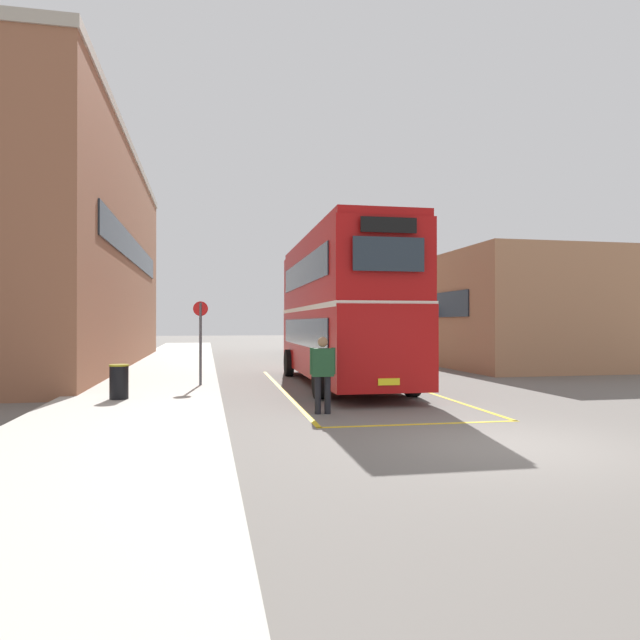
{
  "coord_description": "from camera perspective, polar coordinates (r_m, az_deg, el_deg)",
  "views": [
    {
      "loc": [
        -4.87,
        -8.42,
        2.0
      ],
      "look_at": [
        -0.56,
        12.9,
        2.11
      ],
      "focal_mm": 31.64,
      "sensor_mm": 36.0,
      "label": 1
    }
  ],
  "objects": [
    {
      "name": "ground_plane",
      "position": [
        23.42,
        0.62,
        -5.19
      ],
      "size": [
        135.6,
        135.6,
        0.0
      ],
      "primitive_type": "plane",
      "color": "#66605B"
    },
    {
      "name": "sidewalk_left",
      "position": [
        25.35,
        -15.13,
        -4.65
      ],
      "size": [
        4.0,
        57.6,
        0.14
      ],
      "primitive_type": "cube",
      "color": "#B2ADA3",
      "rests_on": "ground"
    },
    {
      "name": "brick_building_left",
      "position": [
        27.75,
        -25.15,
        5.82
      ],
      "size": [
        6.77,
        23.22,
        9.87
      ],
      "color": "brown",
      "rests_on": "ground"
    },
    {
      "name": "depot_building_right",
      "position": [
        30.89,
        15.66,
        0.74
      ],
      "size": [
        7.46,
        17.13,
        5.1
      ],
      "color": "#AD7A56",
      "rests_on": "ground"
    },
    {
      "name": "double_decker_bus",
      "position": [
        18.23,
        2.08,
        1.32
      ],
      "size": [
        2.96,
        10.5,
        4.75
      ],
      "color": "black",
      "rests_on": "ground"
    },
    {
      "name": "single_deck_bus",
      "position": [
        36.81,
        1.1,
        -0.86
      ],
      "size": [
        2.96,
        8.88,
        3.02
      ],
      "color": "black",
      "rests_on": "ground"
    },
    {
      "name": "pedestrian_boarding",
      "position": [
        12.41,
        0.27,
        -5.01
      ],
      "size": [
        0.57,
        0.26,
        1.69
      ],
      "color": "black",
      "rests_on": "ground"
    },
    {
      "name": "litter_bin",
      "position": [
        14.67,
        -19.66,
        -5.89
      ],
      "size": [
        0.47,
        0.47,
        0.84
      ],
      "color": "black",
      "rests_on": "sidewalk_left"
    },
    {
      "name": "bus_stop_sign",
      "position": [
        17.22,
        -11.99,
        -1.43
      ],
      "size": [
        0.44,
        0.08,
        2.5
      ],
      "color": "#4C4C51",
      "rests_on": "sidewalk_left"
    },
    {
      "name": "bay_marking_yellow",
      "position": [
        16.46,
        3.61,
        -7.26
      ],
      "size": [
        4.41,
        12.52,
        0.01
      ],
      "color": "gold",
      "rests_on": "ground"
    }
  ]
}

